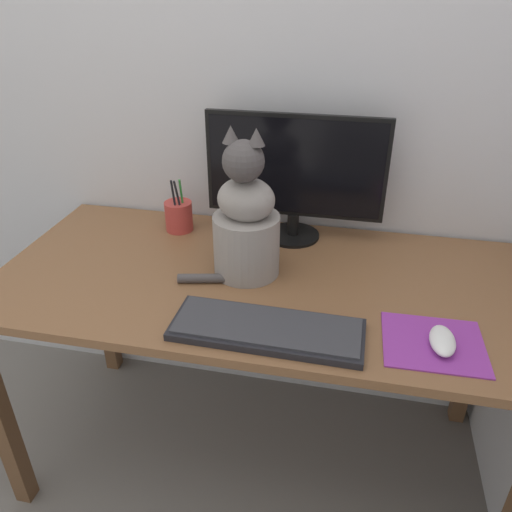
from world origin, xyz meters
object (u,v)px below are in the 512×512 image
(computer_mouse_right, at_px, (442,341))
(cat, at_px, (246,223))
(monitor, at_px, (295,173))
(pen_cup, at_px, (179,216))
(keyboard, at_px, (267,329))

(computer_mouse_right, relative_size, cat, 0.26)
(cat, bearing_deg, monitor, 75.99)
(computer_mouse_right, xyz_separation_m, pen_cup, (-0.78, 0.44, 0.03))
(computer_mouse_right, bearing_deg, cat, 155.59)
(computer_mouse_right, xyz_separation_m, cat, (-0.50, 0.23, 0.13))
(keyboard, relative_size, computer_mouse_right, 4.15)
(monitor, relative_size, pen_cup, 3.04)
(monitor, bearing_deg, cat, -111.74)
(keyboard, relative_size, pen_cup, 2.54)
(monitor, xyz_separation_m, computer_mouse_right, (0.41, -0.47, -0.19))
(computer_mouse_right, bearing_deg, keyboard, -175.74)
(monitor, bearing_deg, computer_mouse_right, -49.19)
(cat, xyz_separation_m, pen_cup, (-0.27, 0.22, -0.10))
(cat, bearing_deg, keyboard, -59.29)
(monitor, xyz_separation_m, cat, (-0.10, -0.24, -0.06))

